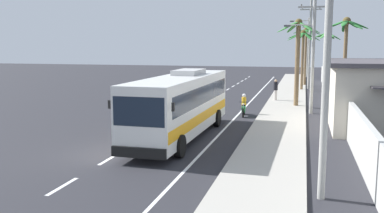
# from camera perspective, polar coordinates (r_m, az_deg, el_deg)

# --- Properties ---
(ground_plane) EXTENTS (160.00, 160.00, 0.00)m
(ground_plane) POSITION_cam_1_polar(r_m,az_deg,el_deg) (20.32, -9.76, -6.18)
(ground_plane) COLOR #28282D
(sidewalk_kerb) EXTENTS (3.20, 90.00, 0.14)m
(sidewalk_kerb) POSITION_cam_1_polar(r_m,az_deg,el_deg) (28.39, 11.52, -1.98)
(sidewalk_kerb) COLOR #A8A399
(sidewalk_kerb) RESTS_ON ground
(lane_markings) EXTENTS (3.85, 71.00, 0.01)m
(lane_markings) POSITION_cam_1_polar(r_m,az_deg,el_deg) (33.58, 4.24, -0.38)
(lane_markings) COLOR white
(lane_markings) RESTS_ON ground
(boundary_wall) EXTENTS (0.24, 60.00, 2.04)m
(boundary_wall) POSITION_cam_1_polar(r_m,az_deg,el_deg) (32.26, 18.70, 0.67)
(boundary_wall) COLOR #B2B2AD
(boundary_wall) RESTS_ON ground
(coach_bus_foreground) EXTENTS (3.02, 12.03, 3.58)m
(coach_bus_foreground) POSITION_cam_1_polar(r_m,az_deg,el_deg) (23.33, -1.40, 0.47)
(coach_bus_foreground) COLOR silver
(coach_bus_foreground) RESTS_ON ground
(motorcycle_beside_bus) EXTENTS (0.56, 1.96, 1.55)m
(motorcycle_beside_bus) POSITION_cam_1_polar(r_m,az_deg,el_deg) (30.69, 6.82, -0.04)
(motorcycle_beside_bus) COLOR black
(motorcycle_beside_bus) RESTS_ON ground
(pedestrian_near_kerb) EXTENTS (0.36, 0.36, 1.82)m
(pedestrian_near_kerb) POSITION_cam_1_polar(r_m,az_deg,el_deg) (38.53, 10.93, 2.24)
(pedestrian_near_kerb) COLOR beige
(pedestrian_near_kerb) RESTS_ON sidewalk_kerb
(utility_pole_nearest) EXTENTS (2.05, 0.24, 9.41)m
(utility_pole_nearest) POSITION_cam_1_polar(r_m,az_deg,el_deg) (14.24, 17.38, 7.43)
(utility_pole_nearest) COLOR #9E9E99
(utility_pole_nearest) RESTS_ON ground
(utility_pole_mid) EXTENTS (3.22, 0.24, 8.63)m
(utility_pole_mid) POSITION_cam_1_polar(r_m,az_deg,el_deg) (32.29, 15.51, 7.23)
(utility_pole_mid) COLOR #9E9E99
(utility_pole_mid) RESTS_ON ground
(utility_pole_far) EXTENTS (3.39, 0.24, 9.95)m
(utility_pole_far) POSITION_cam_1_polar(r_m,az_deg,el_deg) (50.36, 15.15, 8.27)
(utility_pole_far) COLOR #9E9E99
(utility_pole_far) RESTS_ON ground
(utility_pole_distant) EXTENTS (1.81, 0.24, 8.93)m
(utility_pole_distant) POSITION_cam_1_polar(r_m,az_deg,el_deg) (68.42, 15.00, 7.61)
(utility_pole_distant) COLOR #9E9E99
(utility_pole_distant) RESTS_ON ground
(palm_nearest) EXTENTS (3.06, 3.03, 6.89)m
(palm_nearest) POSITION_cam_1_polar(r_m,az_deg,el_deg) (32.73, 19.57, 8.07)
(palm_nearest) COLOR brown
(palm_nearest) RESTS_ON ground
(palm_second) EXTENTS (3.33, 3.24, 7.01)m
(palm_second) POSITION_cam_1_polar(r_m,az_deg,el_deg) (53.87, 14.77, 8.02)
(palm_second) COLOR brown
(palm_second) RESTS_ON ground
(palm_third) EXTENTS (3.36, 3.20, 6.98)m
(palm_third) POSITION_cam_1_polar(r_m,az_deg,el_deg) (35.36, 13.74, 7.47)
(palm_third) COLOR brown
(palm_third) RESTS_ON ground
(palm_fourth) EXTENTS (2.72, 2.64, 6.34)m
(palm_fourth) POSITION_cam_1_polar(r_m,az_deg,el_deg) (44.30, 17.27, 6.97)
(palm_fourth) COLOR brown
(palm_fourth) RESTS_ON ground
(palm_farthest) EXTENTS (3.51, 3.63, 6.50)m
(palm_farthest) POSITION_cam_1_polar(r_m,az_deg,el_deg) (48.39, 14.35, 7.70)
(palm_farthest) COLOR brown
(palm_farthest) RESTS_ON ground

